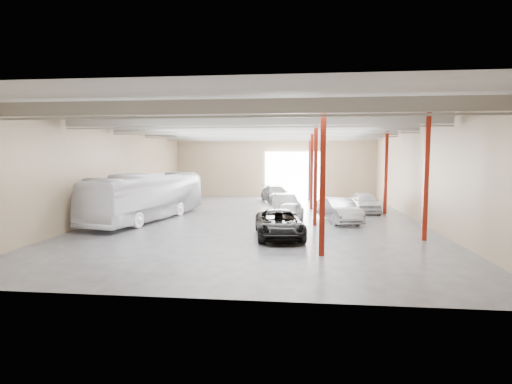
% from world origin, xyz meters
% --- Properties ---
extents(depot_shell, '(22.12, 32.12, 7.06)m').
position_xyz_m(depot_shell, '(0.13, 0.48, 4.98)').
color(depot_shell, '#3F4044').
rests_on(depot_shell, ground).
extents(coach_bus, '(5.04, 12.30, 3.34)m').
position_xyz_m(coach_bus, '(-7.99, -0.88, 1.67)').
color(coach_bus, white).
rests_on(coach_bus, ground).
extents(black_sedan, '(3.30, 5.79, 1.52)m').
position_xyz_m(black_sedan, '(1.67, -6.11, 0.76)').
color(black_sedan, black).
rests_on(black_sedan, ground).
extents(car_row_a, '(2.37, 4.21, 1.35)m').
position_xyz_m(car_row_a, '(2.06, -0.91, 0.68)').
color(car_row_a, silver).
rests_on(car_row_a, ground).
extents(car_row_b, '(2.59, 4.56, 1.42)m').
position_xyz_m(car_row_b, '(1.69, 4.29, 0.71)').
color(car_row_b, '#AFAFB4').
rests_on(car_row_b, ground).
extents(car_row_c, '(3.73, 5.89, 1.59)m').
position_xyz_m(car_row_c, '(0.44, 11.16, 0.79)').
color(car_row_c, slate).
rests_on(car_row_c, ground).
extents(car_right_near, '(3.02, 5.38, 1.68)m').
position_xyz_m(car_right_near, '(5.50, -0.37, 0.84)').
color(car_right_near, '#A8A7AC').
rests_on(car_right_near, ground).
extents(car_right_far, '(2.04, 4.81, 1.62)m').
position_xyz_m(car_right_far, '(8.11, 4.83, 0.81)').
color(car_right_far, silver).
rests_on(car_right_far, ground).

